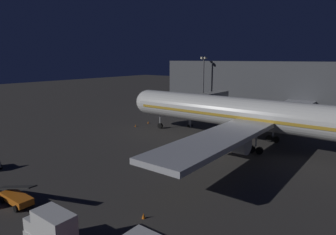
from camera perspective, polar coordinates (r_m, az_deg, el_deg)
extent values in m
plane|color=#383533|center=(59.52, 7.21, -3.68)|extent=(320.00, 320.00, 0.00)
cylinder|color=silver|center=(54.16, 16.23, 0.64)|extent=(5.41, 49.60, 5.41)
sphere|color=silver|center=(67.09, -3.86, 3.06)|extent=(5.30, 5.30, 5.30)
cube|color=gold|center=(54.24, 16.21, 0.22)|extent=(5.46, 47.62, 0.50)
cube|color=black|center=(65.90, -2.81, 3.75)|extent=(2.98, 1.40, 0.90)
cube|color=#B7BABF|center=(53.92, 17.39, -0.50)|extent=(57.64, 6.47, 0.70)
cylinder|color=#B7BABF|center=(63.46, 19.45, -0.73)|extent=(2.95, 5.71, 2.95)
cylinder|color=black|center=(64.37, 17.05, -0.41)|extent=(2.50, 0.15, 2.50)
cylinder|color=#B7BABF|center=(46.19, 11.93, -4.68)|extent=(2.95, 5.71, 2.95)
cylinder|color=black|center=(47.43, 8.82, -4.15)|extent=(2.50, 0.15, 2.50)
cylinder|color=#B7BABF|center=(65.42, -1.52, -0.07)|extent=(0.28, 0.28, 2.39)
cylinder|color=black|center=(65.80, -1.51, -1.60)|extent=(0.45, 1.20, 1.20)
cylinder|color=#B7BABF|center=(57.99, 19.64, -2.22)|extent=(0.28, 0.28, 2.39)
cylinder|color=black|center=(58.61, 18.92, -3.84)|extent=(0.45, 1.20, 1.20)
cylinder|color=black|center=(58.23, 20.13, -4.02)|extent=(0.45, 1.20, 1.20)
cylinder|color=#B7BABF|center=(50.27, 16.62, -4.06)|extent=(0.28, 0.28, 2.39)
cylinder|color=black|center=(50.99, 15.83, -5.90)|extent=(0.45, 1.20, 1.20)
cylinder|color=black|center=(50.55, 17.20, -6.13)|extent=(0.45, 1.20, 1.20)
cube|color=#9E9E99|center=(72.74, 7.63, 3.63)|extent=(17.33, 2.60, 2.50)
cube|color=#9E9E99|center=(65.45, 3.82, 2.85)|extent=(3.20, 3.40, 3.00)
cube|color=black|center=(64.30, 3.12, 2.71)|extent=(0.70, 3.20, 2.70)
cylinder|color=#B7BABF|center=(66.86, 4.26, 0.01)|extent=(0.56, 0.56, 4.45)
cylinder|color=black|center=(67.76, 4.51, -1.51)|extent=(0.25, 0.60, 0.60)
cylinder|color=black|center=(66.78, 3.95, -1.69)|extent=(0.25, 0.60, 0.60)
cube|color=#4C4F54|center=(83.37, 24.20, 4.80)|extent=(6.00, 80.00, 14.53)
cylinder|color=#59595E|center=(87.93, 6.80, 6.21)|extent=(0.40, 0.40, 15.16)
cube|color=#F9EFC6|center=(88.37, 7.23, 11.31)|extent=(1.10, 0.50, 0.60)
cube|color=#F9EFC6|center=(86.82, 6.61, 11.32)|extent=(1.10, 0.50, 0.60)
cube|color=orange|center=(36.43, -27.14, -13.67)|extent=(1.60, 4.36, 0.70)
cube|color=black|center=(35.94, -27.32, -11.85)|extent=(0.90, 7.56, 2.30)
cylinder|color=black|center=(38.16, -26.92, -13.07)|extent=(0.24, 0.70, 0.70)
cylinder|color=black|center=(37.56, -29.34, -13.71)|extent=(0.24, 0.70, 0.70)
cylinder|color=black|center=(35.63, -24.71, -14.63)|extent=(0.24, 0.70, 0.70)
cylinder|color=black|center=(34.99, -27.28, -15.36)|extent=(0.24, 0.70, 0.70)
cube|color=silver|center=(25.93, -21.07, -18.95)|extent=(1.90, 3.55, 2.26)
cube|color=silver|center=(28.04, -23.65, -18.09)|extent=(1.80, 1.60, 1.10)
cylinder|color=black|center=(29.31, -21.50, -20.26)|extent=(0.24, 0.70, 0.70)
cylinder|color=black|center=(48.32, -29.57, -8.26)|extent=(0.24, 0.70, 0.70)
cone|color=orange|center=(70.98, -3.84, -0.93)|extent=(0.36, 0.36, 0.55)
cone|color=orange|center=(67.83, -6.29, -1.55)|extent=(0.36, 0.36, 0.55)
cone|color=orange|center=(30.43, -4.73, -18.36)|extent=(0.36, 0.36, 0.55)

